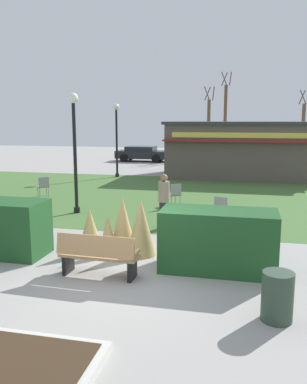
# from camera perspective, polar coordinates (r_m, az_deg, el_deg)

# --- Properties ---
(ground_plane) EXTENTS (80.00, 80.00, 0.00)m
(ground_plane) POSITION_cam_1_polar(r_m,az_deg,el_deg) (8.51, -4.24, -12.46)
(ground_plane) COLOR #999691
(lawn_patch) EXTENTS (36.00, 12.00, 0.01)m
(lawn_patch) POSITION_cam_1_polar(r_m,az_deg,el_deg) (17.44, 4.86, -0.66)
(lawn_patch) COLOR #446B33
(lawn_patch) RESTS_ON ground_plane
(park_bench) EXTENTS (1.72, 0.58, 0.95)m
(park_bench) POSITION_cam_1_polar(r_m,az_deg,el_deg) (8.59, -7.90, -8.89)
(park_bench) COLOR tan
(park_bench) RESTS_ON ground_plane
(hedge_left) EXTENTS (2.21, 1.10, 1.35)m
(hedge_left) POSITION_cam_1_polar(r_m,az_deg,el_deg) (10.55, -20.85, -4.76)
(hedge_left) COLOR #1E4C23
(hedge_left) RESTS_ON ground_plane
(hedge_right) EXTENTS (2.51, 1.10, 1.35)m
(hedge_right) POSITION_cam_1_polar(r_m,az_deg,el_deg) (8.94, 9.17, -6.83)
(hedge_right) COLOR #1E4C23
(hedge_right) RESTS_ON ground_plane
(ornamental_grass_behind_left) EXTENTS (0.75, 0.75, 1.39)m
(ornamental_grass_behind_left) POSITION_cam_1_polar(r_m,az_deg,el_deg) (9.83, -1.79, -5.03)
(ornamental_grass_behind_left) COLOR tan
(ornamental_grass_behind_left) RESTS_ON ground_plane
(ornamental_grass_behind_right) EXTENTS (0.51, 0.51, 0.99)m
(ornamental_grass_behind_right) POSITION_cam_1_polar(r_m,az_deg,el_deg) (10.00, -6.48, -6.02)
(ornamental_grass_behind_right) COLOR tan
(ornamental_grass_behind_right) RESTS_ON ground_plane
(ornamental_grass_behind_center) EXTENTS (0.67, 0.67, 1.12)m
(ornamental_grass_behind_center) POSITION_cam_1_polar(r_m,az_deg,el_deg) (10.12, -8.99, -5.49)
(ornamental_grass_behind_center) COLOR tan
(ornamental_grass_behind_center) RESTS_ON ground_plane
(ornamental_grass_behind_far) EXTENTS (0.69, 0.69, 1.40)m
(ornamental_grass_behind_far) POSITION_cam_1_polar(r_m,az_deg,el_deg) (10.16, -4.41, -4.51)
(ornamental_grass_behind_far) COLOR tan
(ornamental_grass_behind_far) RESTS_ON ground_plane
(lamppost_mid) EXTENTS (0.36, 0.36, 4.20)m
(lamppost_mid) POSITION_cam_1_polar(r_m,az_deg,el_deg) (14.30, -11.18, 7.45)
(lamppost_mid) COLOR black
(lamppost_mid) RESTS_ON ground_plane
(lamppost_far) EXTENTS (0.36, 0.36, 4.20)m
(lamppost_far) POSITION_cam_1_polar(r_m,az_deg,el_deg) (23.37, -5.28, 8.59)
(lamppost_far) COLOR black
(lamppost_far) RESTS_ON ground_plane
(trash_bin) EXTENTS (0.52, 0.52, 0.83)m
(trash_bin) POSITION_cam_1_polar(r_m,az_deg,el_deg) (7.10, 17.22, -14.02)
(trash_bin) COLOR #2D4233
(trash_bin) RESTS_ON ground_plane
(food_kiosk) EXTENTS (9.05, 5.00, 3.20)m
(food_kiosk) POSITION_cam_1_polar(r_m,az_deg,el_deg) (24.16, 12.89, 5.97)
(food_kiosk) COLOR #594C47
(food_kiosk) RESTS_ON ground_plane
(cafe_chair_west) EXTENTS (0.62, 0.62, 0.89)m
(cafe_chair_west) POSITION_cam_1_polar(r_m,az_deg,el_deg) (17.80, -15.40, 0.94)
(cafe_chair_west) COLOR gray
(cafe_chair_west) RESTS_ON ground_plane
(cafe_chair_east) EXTENTS (0.55, 0.55, 0.89)m
(cafe_chair_east) POSITION_cam_1_polar(r_m,az_deg,el_deg) (13.01, 9.70, -2.14)
(cafe_chair_east) COLOR gray
(cafe_chair_east) RESTS_ON ground_plane
(cafe_chair_center) EXTENTS (0.62, 0.62, 0.89)m
(cafe_chair_center) POSITION_cam_1_polar(r_m,az_deg,el_deg) (15.32, 3.02, -0.16)
(cafe_chair_center) COLOR gray
(cafe_chair_center) RESTS_ON ground_plane
(person_strolling) EXTENTS (0.34, 0.34, 1.69)m
(person_strolling) POSITION_cam_1_polar(r_m,az_deg,el_deg) (12.08, 1.49, -1.34)
(person_strolling) COLOR #23232D
(person_strolling) RESTS_ON ground_plane
(parked_car_west_slot) EXTENTS (4.24, 2.14, 1.20)m
(parked_car_west_slot) POSITION_cam_1_polar(r_m,az_deg,el_deg) (32.48, -1.60, 5.53)
(parked_car_west_slot) COLOR black
(parked_car_west_slot) RESTS_ON ground_plane
(parked_car_center_slot) EXTENTS (4.31, 2.28, 1.20)m
(parked_car_center_slot) POSITION_cam_1_polar(r_m,az_deg,el_deg) (31.62, 7.18, 5.33)
(parked_car_center_slot) COLOR silver
(parked_car_center_slot) RESTS_ON ground_plane
(tree_left_bg) EXTENTS (0.91, 0.96, 5.65)m
(tree_left_bg) POSITION_cam_1_polar(r_m,az_deg,el_deg) (34.94, 20.46, 8.22)
(tree_left_bg) COLOR brown
(tree_left_bg) RESTS_ON ground_plane
(tree_right_bg) EXTENTS (0.91, 0.96, 7.27)m
(tree_right_bg) POSITION_cam_1_polar(r_m,az_deg,el_deg) (35.36, 10.15, 10.02)
(tree_right_bg) COLOR brown
(tree_right_bg) RESTS_ON ground_plane
(tree_center_bg) EXTENTS (0.91, 0.96, 6.05)m
(tree_center_bg) POSITION_cam_1_polar(r_m,az_deg,el_deg) (34.84, 7.83, 9.08)
(tree_center_bg) COLOR brown
(tree_center_bg) RESTS_ON ground_plane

